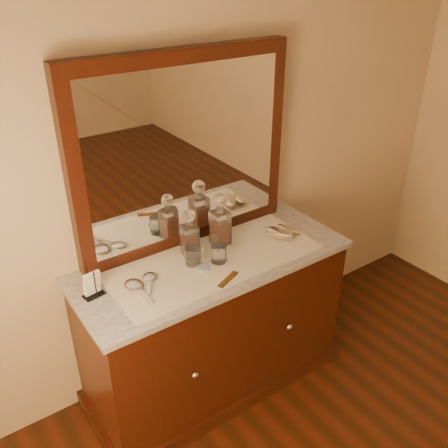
{
  "coord_description": "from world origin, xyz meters",
  "views": [
    {
      "loc": [
        -1.15,
        0.2,
        2.22
      ],
      "look_at": [
        0.0,
        1.85,
        1.1
      ],
      "focal_mm": 39.14,
      "sensor_mm": 36.0,
      "label": 1
    }
  ],
  "objects_px": {
    "decanter_left": "(190,238)",
    "hand_mirror_outer": "(136,287)",
    "napkin_rack": "(92,285)",
    "brush_far": "(289,230)",
    "brush_near": "(279,233)",
    "pin_dish": "(203,267)",
    "dresser_cabinet": "(214,325)",
    "decanter_right": "(220,225)",
    "mirror_frame": "(184,153)",
    "comb": "(228,279)",
    "hand_mirror_inner": "(150,279)"
  },
  "relations": [
    {
      "from": "decanter_left",
      "to": "hand_mirror_outer",
      "type": "xyz_separation_m",
      "value": [
        -0.36,
        -0.11,
        -0.09
      ]
    },
    {
      "from": "napkin_rack",
      "to": "brush_far",
      "type": "relative_size",
      "value": 0.93
    },
    {
      "from": "brush_near",
      "to": "pin_dish",
      "type": "bearing_deg",
      "value": -177.94
    },
    {
      "from": "dresser_cabinet",
      "to": "decanter_right",
      "type": "distance_m",
      "value": 0.58
    },
    {
      "from": "hand_mirror_outer",
      "to": "brush_far",
      "type": "bearing_deg",
      "value": -1.06
    },
    {
      "from": "decanter_left",
      "to": "dresser_cabinet",
      "type": "bearing_deg",
      "value": -51.17
    },
    {
      "from": "brush_far",
      "to": "pin_dish",
      "type": "bearing_deg",
      "value": -177.81
    },
    {
      "from": "decanter_right",
      "to": "hand_mirror_outer",
      "type": "bearing_deg",
      "value": -168.55
    },
    {
      "from": "dresser_cabinet",
      "to": "mirror_frame",
      "type": "bearing_deg",
      "value": 90.0
    },
    {
      "from": "dresser_cabinet",
      "to": "brush_far",
      "type": "bearing_deg",
      "value": -3.22
    },
    {
      "from": "comb",
      "to": "napkin_rack",
      "type": "bearing_deg",
      "value": 132.67
    },
    {
      "from": "decanter_left",
      "to": "mirror_frame",
      "type": "bearing_deg",
      "value": 62.76
    },
    {
      "from": "decanter_left",
      "to": "pin_dish",
      "type": "bearing_deg",
      "value": -95.82
    },
    {
      "from": "hand_mirror_inner",
      "to": "decanter_left",
      "type": "bearing_deg",
      "value": 16.91
    },
    {
      "from": "hand_mirror_outer",
      "to": "dresser_cabinet",
      "type": "bearing_deg",
      "value": 1.36
    },
    {
      "from": "decanter_right",
      "to": "mirror_frame",
      "type": "bearing_deg",
      "value": 128.78
    },
    {
      "from": "mirror_frame",
      "to": "brush_far",
      "type": "height_order",
      "value": "mirror_frame"
    },
    {
      "from": "dresser_cabinet",
      "to": "brush_near",
      "type": "height_order",
      "value": "brush_near"
    },
    {
      "from": "mirror_frame",
      "to": "brush_far",
      "type": "relative_size",
      "value": 7.68
    },
    {
      "from": "mirror_frame",
      "to": "brush_near",
      "type": "distance_m",
      "value": 0.69
    },
    {
      "from": "napkin_rack",
      "to": "decanter_right",
      "type": "relative_size",
      "value": 0.5
    },
    {
      "from": "mirror_frame",
      "to": "dresser_cabinet",
      "type": "bearing_deg",
      "value": -90.0
    },
    {
      "from": "hand_mirror_outer",
      "to": "hand_mirror_inner",
      "type": "distance_m",
      "value": 0.09
    },
    {
      "from": "brush_far",
      "to": "hand_mirror_inner",
      "type": "relative_size",
      "value": 0.87
    },
    {
      "from": "hand_mirror_inner",
      "to": "pin_dish",
      "type": "bearing_deg",
      "value": -13.16
    },
    {
      "from": "dresser_cabinet",
      "to": "decanter_left",
      "type": "bearing_deg",
      "value": 128.83
    },
    {
      "from": "napkin_rack",
      "to": "hand_mirror_outer",
      "type": "bearing_deg",
      "value": -21.13
    },
    {
      "from": "mirror_frame",
      "to": "decanter_left",
      "type": "bearing_deg",
      "value": -117.24
    },
    {
      "from": "dresser_cabinet",
      "to": "brush_near",
      "type": "relative_size",
      "value": 7.5
    },
    {
      "from": "comb",
      "to": "brush_near",
      "type": "distance_m",
      "value": 0.49
    },
    {
      "from": "decanter_right",
      "to": "brush_far",
      "type": "relative_size",
      "value": 1.87
    },
    {
      "from": "pin_dish",
      "to": "decanter_right",
      "type": "height_order",
      "value": "decanter_right"
    },
    {
      "from": "dresser_cabinet",
      "to": "decanter_left",
      "type": "distance_m",
      "value": 0.56
    },
    {
      "from": "brush_far",
      "to": "hand_mirror_inner",
      "type": "distance_m",
      "value": 0.84
    },
    {
      "from": "comb",
      "to": "napkin_rack",
      "type": "relative_size",
      "value": 0.99
    },
    {
      "from": "comb",
      "to": "brush_far",
      "type": "bearing_deg",
      "value": -5.03
    },
    {
      "from": "dresser_cabinet",
      "to": "hand_mirror_inner",
      "type": "xyz_separation_m",
      "value": [
        -0.35,
        0.01,
        0.45
      ]
    },
    {
      "from": "dresser_cabinet",
      "to": "comb",
      "type": "distance_m",
      "value": 0.49
    },
    {
      "from": "brush_far",
      "to": "hand_mirror_outer",
      "type": "distance_m",
      "value": 0.93
    },
    {
      "from": "pin_dish",
      "to": "decanter_left",
      "type": "bearing_deg",
      "value": 84.18
    },
    {
      "from": "comb",
      "to": "decanter_right",
      "type": "distance_m",
      "value": 0.36
    },
    {
      "from": "napkin_rack",
      "to": "hand_mirror_inner",
      "type": "distance_m",
      "value": 0.27
    },
    {
      "from": "dresser_cabinet",
      "to": "hand_mirror_inner",
      "type": "height_order",
      "value": "hand_mirror_inner"
    },
    {
      "from": "mirror_frame",
      "to": "comb",
      "type": "distance_m",
      "value": 0.66
    },
    {
      "from": "decanter_left",
      "to": "hand_mirror_outer",
      "type": "distance_m",
      "value": 0.39
    },
    {
      "from": "pin_dish",
      "to": "brush_far",
      "type": "relative_size",
      "value": 0.47
    },
    {
      "from": "brush_near",
      "to": "hand_mirror_outer",
      "type": "height_order",
      "value": "brush_near"
    },
    {
      "from": "mirror_frame",
      "to": "decanter_right",
      "type": "distance_m",
      "value": 0.43
    },
    {
      "from": "brush_near",
      "to": "brush_far",
      "type": "relative_size",
      "value": 1.19
    },
    {
      "from": "decanter_left",
      "to": "napkin_rack",
      "type": "bearing_deg",
      "value": -176.09
    }
  ]
}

